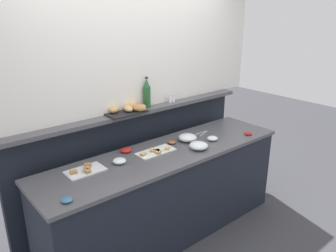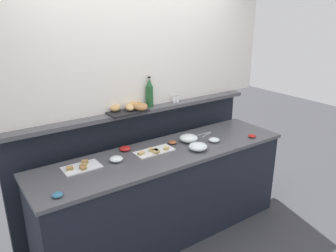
# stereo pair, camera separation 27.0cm
# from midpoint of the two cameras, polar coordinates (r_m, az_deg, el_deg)

# --- Properties ---
(ground_plane) EXTENTS (12.00, 12.00, 0.00)m
(ground_plane) POSITION_cam_midpoint_polar(r_m,az_deg,el_deg) (4.06, -7.79, -13.63)
(ground_plane) COLOR #38383D
(buffet_counter) EXTENTS (2.56, 0.68, 0.92)m
(buffet_counter) POSITION_cam_midpoint_polar(r_m,az_deg,el_deg) (3.39, -2.57, -11.50)
(buffet_counter) COLOR black
(buffet_counter) RESTS_ON ground_plane
(back_ledge_unit) EXTENTS (2.74, 0.22, 1.23)m
(back_ledge_unit) POSITION_cam_midpoint_polar(r_m,az_deg,el_deg) (3.68, -7.53, -5.74)
(back_ledge_unit) COLOR black
(back_ledge_unit) RESTS_ON ground_plane
(upper_wall_panel) EXTENTS (3.34, 0.08, 1.37)m
(upper_wall_panel) POSITION_cam_midpoint_polar(r_m,az_deg,el_deg) (3.37, -8.73, 14.34)
(upper_wall_panel) COLOR white
(upper_wall_panel) RESTS_ON back_ledge_unit
(sandwich_platter_rear) EXTENTS (0.38, 0.17, 0.04)m
(sandwich_platter_rear) POSITION_cam_midpoint_polar(r_m,az_deg,el_deg) (3.16, -4.54, -4.38)
(sandwich_platter_rear) COLOR white
(sandwich_platter_rear) RESTS_ON buffet_counter
(sandwich_platter_side) EXTENTS (0.32, 0.19, 0.04)m
(sandwich_platter_side) POSITION_cam_midpoint_polar(r_m,az_deg,el_deg) (2.92, -16.58, -7.31)
(sandwich_platter_side) COLOR silver
(sandwich_platter_side) RESTS_ON buffet_counter
(glass_bowl_large) EXTENTS (0.19, 0.19, 0.08)m
(glass_bowl_large) POSITION_cam_midpoint_polar(r_m,az_deg,el_deg) (3.41, 1.08, -2.07)
(glass_bowl_large) COLOR silver
(glass_bowl_large) RESTS_ON buffet_counter
(glass_bowl_medium) EXTENTS (0.18, 0.18, 0.07)m
(glass_bowl_medium) POSITION_cam_midpoint_polar(r_m,az_deg,el_deg) (3.23, 2.83, -3.43)
(glass_bowl_medium) COLOR silver
(glass_bowl_medium) RESTS_ON buffet_counter
(glass_bowl_small) EXTENTS (0.12, 0.12, 0.05)m
(glass_bowl_small) POSITION_cam_midpoint_polar(r_m,az_deg,el_deg) (2.99, -10.86, -5.94)
(glass_bowl_small) COLOR silver
(glass_bowl_small) RESTS_ON buffet_counter
(glass_bowl_extra) EXTENTS (0.11, 0.11, 0.04)m
(glass_bowl_extra) POSITION_cam_midpoint_polar(r_m,az_deg,el_deg) (3.45, 5.35, -2.17)
(glass_bowl_extra) COLOR silver
(glass_bowl_extra) RESTS_ON buffet_counter
(condiment_bowl_cream) EXTENTS (0.11, 0.11, 0.04)m
(condiment_bowl_cream) POSITION_cam_midpoint_polar(r_m,az_deg,el_deg) (3.21, -9.61, -4.10)
(condiment_bowl_cream) COLOR red
(condiment_bowl_cream) RESTS_ON buffet_counter
(condiment_bowl_dark) EXTENTS (0.08, 0.08, 0.03)m
(condiment_bowl_dark) POSITION_cam_midpoint_polar(r_m,az_deg,el_deg) (2.54, -19.86, -11.82)
(condiment_bowl_dark) COLOR teal
(condiment_bowl_dark) RESTS_ON buffet_counter
(condiment_bowl_teal) EXTENTS (0.08, 0.08, 0.03)m
(condiment_bowl_teal) POSITION_cam_midpoint_polar(r_m,az_deg,el_deg) (3.36, -1.64, -2.80)
(condiment_bowl_teal) COLOR brown
(condiment_bowl_teal) RESTS_ON buffet_counter
(condiment_bowl_red) EXTENTS (0.08, 0.08, 0.03)m
(condiment_bowl_red) POSITION_cam_midpoint_polar(r_m,az_deg,el_deg) (3.66, 11.44, -1.26)
(condiment_bowl_red) COLOR red
(condiment_bowl_red) RESTS_ON buffet_counter
(serving_tongs) EXTENTS (0.19, 0.08, 0.01)m
(serving_tongs) POSITION_cam_midpoint_polar(r_m,az_deg,el_deg) (3.63, 3.76, -1.24)
(serving_tongs) COLOR #B7BABF
(serving_tongs) RESTS_ON buffet_counter
(wine_bottle_green) EXTENTS (0.08, 0.08, 0.32)m
(wine_bottle_green) POSITION_cam_midpoint_polar(r_m,az_deg,el_deg) (3.46, -5.88, 5.46)
(wine_bottle_green) COLOR #23562D
(wine_bottle_green) RESTS_ON back_ledge_unit
(salt_shaker) EXTENTS (0.03, 0.03, 0.09)m
(salt_shaker) POSITION_cam_midpoint_polar(r_m,az_deg,el_deg) (3.63, -1.74, 4.61)
(salt_shaker) COLOR white
(salt_shaker) RESTS_ON back_ledge_unit
(pepper_shaker) EXTENTS (0.03, 0.03, 0.09)m
(pepper_shaker) POSITION_cam_midpoint_polar(r_m,az_deg,el_deg) (3.66, -1.20, 4.72)
(pepper_shaker) COLOR white
(pepper_shaker) RESTS_ON back_ledge_unit
(bread_basket) EXTENTS (0.42, 0.30, 0.08)m
(bread_basket) POSITION_cam_midpoint_polar(r_m,az_deg,el_deg) (3.35, -8.83, 2.98)
(bread_basket) COLOR black
(bread_basket) RESTS_ON back_ledge_unit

